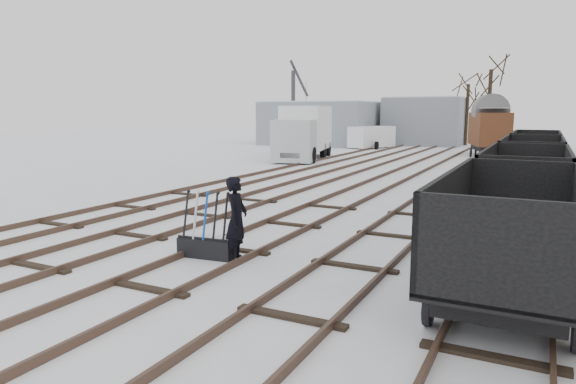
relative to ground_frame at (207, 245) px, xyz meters
name	(u,v)px	position (x,y,z in m)	size (l,w,h in m)	color
ground	(234,251)	(0.24, 0.74, -0.28)	(120.00, 120.00, 0.00)	white
tracks	(390,179)	(0.24, 14.42, -0.21)	(13.90, 52.00, 0.16)	black
shed_left	(322,123)	(-12.76, 36.74, 1.76)	(10.00, 8.00, 4.10)	gray
shed_right	(425,121)	(-3.76, 40.74, 1.96)	(7.00, 6.00, 4.50)	gray
ground_frame	(207,245)	(0.00, 0.00, 0.00)	(1.34, 0.56, 1.49)	black
worker	(237,219)	(0.75, 0.10, 0.65)	(0.68, 0.45, 1.87)	black
freight_wagon_a	(509,252)	(6.24, 0.24, 0.57)	(2.18, 5.44, 2.22)	black
freight_wagon_b	(524,197)	(6.24, 6.64, 0.57)	(2.18, 5.44, 2.22)	black
freight_wagon_c	(531,173)	(6.24, 13.04, 0.57)	(2.18, 5.44, 2.22)	black
freight_wagon_d	(535,159)	(6.24, 19.44, 0.57)	(2.18, 5.44, 2.22)	black
box_van_wagon	(489,128)	(2.98, 30.42, 1.72)	(3.59, 5.00, 3.44)	black
lorry	(303,132)	(-7.91, 22.19, 1.55)	(3.67, 8.14, 3.56)	black
panel_van	(372,137)	(-6.87, 34.02, 0.69)	(3.35, 4.63, 1.88)	white
crane	(294,124)	(-14.34, 33.94, 1.75)	(1.64, 4.54, 7.74)	#333338
tree_far_left	(467,115)	(-0.08, 41.47, 2.54)	(0.30, 0.30, 5.65)	black
tree_far_right	(489,111)	(2.48, 34.52, 2.93)	(0.30, 0.30, 6.42)	black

